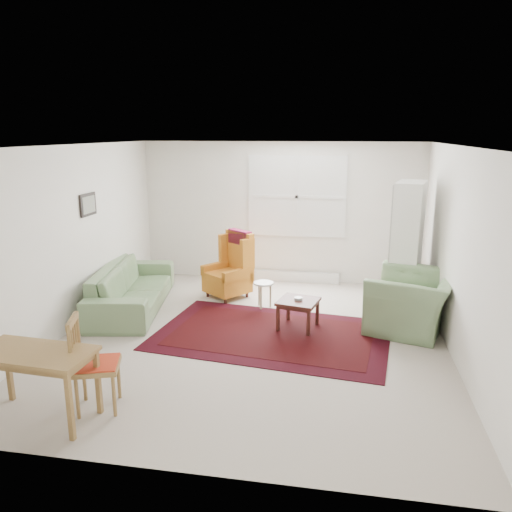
% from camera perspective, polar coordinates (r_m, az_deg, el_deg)
% --- Properties ---
extents(room, '(5.04, 5.54, 2.51)m').
position_cam_1_polar(room, '(6.52, 0.03, 1.57)').
color(room, '#BAAD9F').
rests_on(room, ground).
extents(rug, '(3.28, 2.33, 0.03)m').
position_cam_1_polar(rug, '(6.80, 1.83, -8.89)').
color(rug, black).
rests_on(rug, ground).
extents(sofa, '(1.27, 2.41, 0.93)m').
position_cam_1_polar(sofa, '(7.90, -13.99, -2.58)').
color(sofa, '#688659').
rests_on(sofa, ground).
extents(armchair, '(1.37, 1.48, 0.95)m').
position_cam_1_polar(armchair, '(7.18, 17.39, -4.39)').
color(armchair, '#688659').
rests_on(armchair, ground).
extents(wingback_chair, '(0.91, 0.91, 1.09)m').
position_cam_1_polar(wingback_chair, '(8.16, -3.35, -1.03)').
color(wingback_chair, orange).
rests_on(wingback_chair, ground).
extents(coffee_table, '(0.62, 0.62, 0.42)m').
position_cam_1_polar(coffee_table, '(6.97, 4.83, -6.64)').
color(coffee_table, '#3F1913').
rests_on(coffee_table, ground).
extents(stool, '(0.39, 0.39, 0.41)m').
position_cam_1_polar(stool, '(7.75, 0.87, -4.44)').
color(stool, white).
rests_on(stool, ground).
extents(cabinet, '(0.58, 0.85, 1.95)m').
position_cam_1_polar(cabinet, '(7.91, 16.88, 1.09)').
color(cabinet, white).
rests_on(cabinet, ground).
extents(desk, '(1.13, 0.62, 0.69)m').
position_cam_1_polar(desk, '(5.26, -23.75, -13.37)').
color(desk, olive).
rests_on(desk, ground).
extents(desk_chair, '(0.53, 0.53, 0.96)m').
position_cam_1_polar(desk_chair, '(5.19, -17.75, -11.60)').
color(desk_chair, olive).
rests_on(desk_chair, ground).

